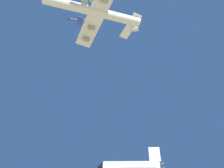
{
  "coord_description": "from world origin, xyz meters",
  "views": [
    {
      "loc": [
        5.19,
        103.48,
        2.7
      ],
      "look_at": [
        12.44,
        11.53,
        52.27
      ],
      "focal_mm": 26.36,
      "sensor_mm": 36.0,
      "label": 1
    }
  ],
  "objects": [
    {
      "name": "carrier_jet",
      "position": [
        22.37,
        26.82,
        101.68
      ],
      "size": [
        68.65,
        56.09,
        22.27
      ],
      "rotation": [
        0.21,
        0.0,
        0.57
      ],
      "color": "white"
    },
    {
      "name": "chase_jet_lead",
      "position": [
        38.5,
        16.79,
        106.71
      ],
      "size": [
        15.27,
        8.93,
        4.0
      ],
      "rotation": [
        0.0,
        0.0,
        0.29
      ],
      "color": "#38478C"
    },
    {
      "name": "space_shuttle",
      "position": [
        3.09,
        -2.78,
        5.35
      ],
      "size": [
        38.56,
        24.57,
        15.8
      ],
      "rotation": [
        0.0,
        0.0,
        -0.03
      ],
      "color": "white",
      "rests_on": "ground"
    }
  ]
}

